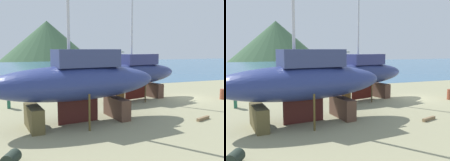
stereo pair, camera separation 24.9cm
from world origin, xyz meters
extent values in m
plane|color=gray|center=(0.00, -2.97, 0.00)|extent=(50.36, 50.36, 0.00)
cube|color=#346287|center=(0.00, 40.90, 0.00)|extent=(152.24, 62.56, 0.01)
cone|color=#355437|center=(2.57, 128.16, 0.00)|extent=(91.96, 91.96, 39.63)
cube|color=brown|center=(-13.98, -4.39, 0.67)|extent=(1.00, 2.66, 1.34)
cube|color=brown|center=(-8.62, -3.74, 0.67)|extent=(1.00, 2.66, 1.34)
cylinder|color=brown|center=(-11.09, -5.84, 1.05)|extent=(0.12, 0.12, 2.09)
cylinder|color=brown|center=(-11.51, -2.29, 1.05)|extent=(0.12, 0.12, 2.09)
ellipsoid|color=navy|center=(-11.30, -4.07, 2.52)|extent=(11.12, 4.51, 2.14)
cube|color=#461B17|center=(-11.30, -4.07, 0.70)|extent=(2.58, 0.39, 1.49)
cube|color=navy|center=(-10.76, -4.00, 4.01)|extent=(4.10, 2.40, 1.07)
cylinder|color=silver|center=(-9.96, -3.90, 4.38)|extent=(3.77, 0.58, 0.13)
cube|color=#533719|center=(-7.09, 0.55, 0.65)|extent=(1.16, 2.06, 1.30)
cube|color=#4D3429|center=(-2.61, 1.69, 0.65)|extent=(1.16, 2.06, 1.30)
cylinder|color=#473920|center=(-4.52, -0.18, 0.98)|extent=(0.12, 0.12, 1.95)
cylinder|color=#503B2C|center=(-5.18, 2.42, 0.98)|extent=(0.12, 0.12, 1.95)
ellipsoid|color=navy|center=(-4.85, 1.12, 2.32)|extent=(9.57, 4.64, 1.86)
cube|color=#4B150F|center=(-4.85, 1.12, 0.75)|extent=(2.17, 0.63, 1.30)
cube|color=navy|center=(-4.40, 1.24, 3.63)|extent=(3.59, 2.24, 0.93)
cylinder|color=silver|center=(-3.73, 1.41, 4.06)|extent=(3.17, 0.92, 0.12)
cube|color=#2B6B4F|center=(-15.43, 1.63, 0.41)|extent=(0.24, 0.36, 0.83)
cube|color=#307C47|center=(-15.43, 1.63, 1.12)|extent=(0.29, 0.47, 0.60)
sphere|color=olive|center=(-15.43, 1.63, 1.53)|extent=(0.22, 0.22, 0.22)
cylinder|color=#222D25|center=(-15.16, -8.82, 0.28)|extent=(0.82, 0.92, 0.55)
cylinder|color=brown|center=(2.72, -1.53, 0.46)|extent=(0.77, 0.77, 0.93)
cube|color=#7D6445|center=(-3.63, -6.36, 0.10)|extent=(1.22, 0.57, 0.20)
camera|label=1|loc=(-14.86, -19.19, 4.60)|focal=40.80mm
camera|label=2|loc=(-14.62, -19.28, 4.60)|focal=40.80mm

